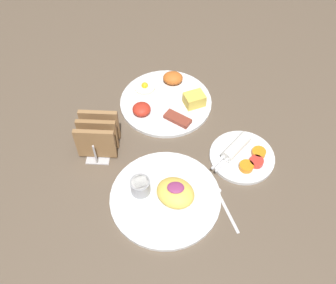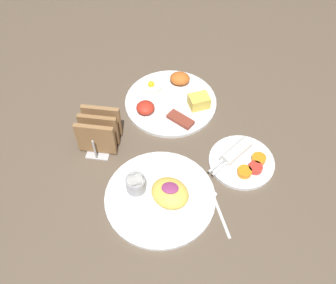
% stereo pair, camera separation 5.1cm
% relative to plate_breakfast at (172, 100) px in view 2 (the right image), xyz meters
% --- Properties ---
extents(ground_plane, '(3.00, 3.00, 0.00)m').
position_rel_plate_breakfast_xyz_m(ground_plane, '(0.02, -0.19, -0.01)').
color(ground_plane, brown).
extents(plate_breakfast, '(0.27, 0.27, 0.05)m').
position_rel_plate_breakfast_xyz_m(plate_breakfast, '(0.00, 0.00, 0.00)').
color(plate_breakfast, white).
rests_on(plate_breakfast, ground_plane).
extents(plate_condiments, '(0.17, 0.17, 0.04)m').
position_rel_plate_breakfast_xyz_m(plate_condiments, '(0.21, -0.19, 0.00)').
color(plate_condiments, white).
rests_on(plate_condiments, ground_plane).
extents(plate_foreground, '(0.27, 0.27, 0.06)m').
position_rel_plate_breakfast_xyz_m(plate_foreground, '(0.02, -0.32, 0.00)').
color(plate_foreground, white).
rests_on(plate_foreground, ground_plane).
extents(toast_rack, '(0.10, 0.12, 0.10)m').
position_rel_plate_breakfast_xyz_m(toast_rack, '(-0.17, -0.17, 0.04)').
color(toast_rack, '#B7B7BC').
rests_on(toast_rack, ground_plane).
extents(teaspoon, '(0.06, 0.12, 0.01)m').
position_rel_plate_breakfast_xyz_m(teaspoon, '(0.15, -0.32, -0.01)').
color(teaspoon, silver).
rests_on(teaspoon, ground_plane).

